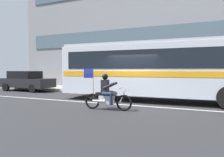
{
  "coord_description": "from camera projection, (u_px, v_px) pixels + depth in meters",
  "views": [
    {
      "loc": [
        2.84,
        -9.73,
        1.72
      ],
      "look_at": [
        -0.89,
        -0.59,
        1.3
      ],
      "focal_mm": 31.35,
      "sensor_mm": 36.0,
      "label": 1
    }
  ],
  "objects": [
    {
      "name": "parked_sedan_curbside",
      "position": [
        26.0,
        81.0,
        16.22
      ],
      "size": [
        4.66,
        1.97,
        1.64
      ],
      "color": "black",
      "rests_on": "ground_plane"
    },
    {
      "name": "office_building_facade",
      "position": [
        157.0,
        11.0,
        16.69
      ],
      "size": [
        28.0,
        0.89,
        13.47
      ],
      "color": "gray",
      "rests_on": "ground_plane"
    },
    {
      "name": "transit_bus",
      "position": [
        162.0,
        67.0,
        10.67
      ],
      "size": [
        11.18,
        2.88,
        3.22
      ],
      "color": "silver",
      "rests_on": "ground_plane"
    },
    {
      "name": "lane_center_stripe",
      "position": [
        129.0,
        105.0,
        9.59
      ],
      "size": [
        26.6,
        0.14,
        0.01
      ],
      "primitive_type": "cube",
      "color": "silver",
      "rests_on": "ground_plane"
    },
    {
      "name": "fire_hydrant",
      "position": [
        213.0,
        89.0,
        12.54
      ],
      "size": [
        0.22,
        0.3,
        0.75
      ],
      "color": "#4C8C3F",
      "rests_on": "sidewalk_curb"
    },
    {
      "name": "sidewalk_curb",
      "position": [
        151.0,
        92.0,
        14.86
      ],
      "size": [
        28.0,
        3.8,
        0.15
      ],
      "primitive_type": "cube",
      "color": "#A39E93",
      "rests_on": "ground_plane"
    },
    {
      "name": "ground_plane",
      "position": [
        132.0,
        103.0,
        10.15
      ],
      "size": [
        60.0,
        60.0,
        0.0
      ],
      "primitive_type": "plane",
      "color": "#2B2B2D"
    },
    {
      "name": "motorcycle_with_rider",
      "position": [
        107.0,
        95.0,
        8.44
      ],
      "size": [
        2.19,
        0.64,
        1.78
      ],
      "color": "black",
      "rests_on": "ground_plane"
    }
  ]
}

